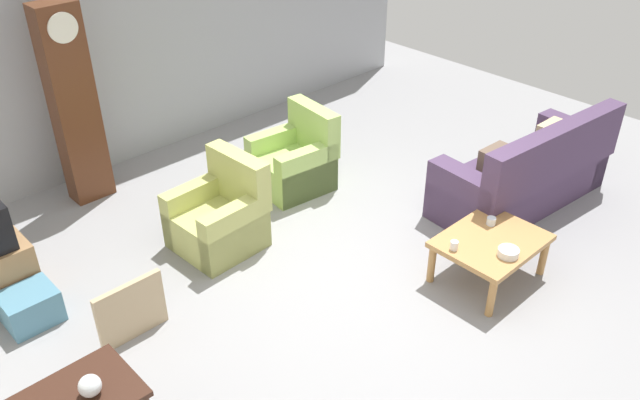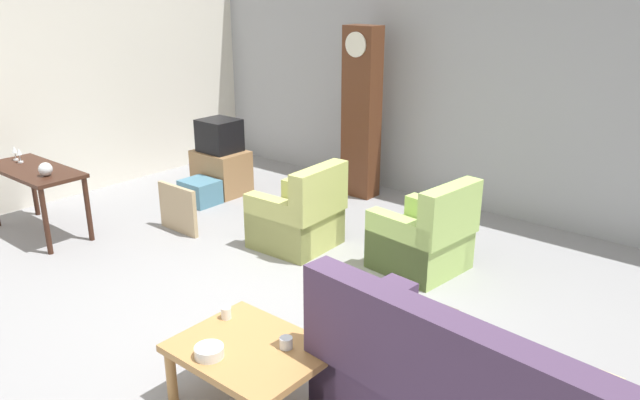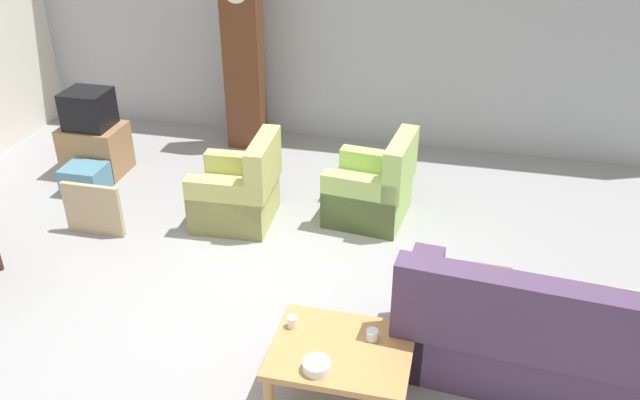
% 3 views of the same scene
% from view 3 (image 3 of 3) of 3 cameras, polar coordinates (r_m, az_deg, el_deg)
% --- Properties ---
extents(ground_plane, '(10.40, 10.40, 0.00)m').
position_cam_3_polar(ground_plane, '(5.69, -3.77, -9.06)').
color(ground_plane, gray).
extents(garage_door_wall, '(8.40, 0.16, 3.20)m').
position_cam_3_polar(garage_door_wall, '(8.19, 3.24, 15.73)').
color(garage_door_wall, '#9EA0A5').
rests_on(garage_door_wall, ground_plane).
extents(couch_floral, '(2.17, 1.06, 1.04)m').
position_cam_3_polar(couch_floral, '(5.06, 18.78, -11.43)').
color(couch_floral, '#4C3856').
rests_on(couch_floral, ground_plane).
extents(armchair_olive_near, '(0.83, 0.80, 0.92)m').
position_cam_3_polar(armchair_olive_near, '(6.74, -6.96, 0.55)').
color(armchair_olive_near, '#B7BC66').
rests_on(armchair_olive_near, ground_plane).
extents(armchair_olive_far, '(0.87, 0.84, 0.92)m').
position_cam_3_polar(armchair_olive_far, '(6.76, 4.53, 0.77)').
color(armchair_olive_far, '#A9CC69').
rests_on(armchair_olive_far, ground_plane).
extents(coffee_table_wood, '(0.96, 0.76, 0.44)m').
position_cam_3_polar(coffee_table_wood, '(4.67, 1.82, -13.13)').
color(coffee_table_wood, '#B27F47').
rests_on(coffee_table_wood, ground_plane).
extents(grandfather_clock, '(0.44, 0.30, 2.17)m').
position_cam_3_polar(grandfather_clock, '(8.13, -6.54, 11.74)').
color(grandfather_clock, '#562D19').
rests_on(grandfather_clock, ground_plane).
extents(tv_stand_cabinet, '(0.68, 0.52, 0.57)m').
position_cam_3_polar(tv_stand_cabinet, '(8.10, -18.68, 4.15)').
color(tv_stand_cabinet, '#997047').
rests_on(tv_stand_cabinet, ground_plane).
extents(tv_crt, '(0.48, 0.44, 0.42)m').
position_cam_3_polar(tv_crt, '(7.92, -19.25, 7.38)').
color(tv_crt, black).
rests_on(tv_crt, tv_stand_cabinet).
extents(framed_picture_leaning, '(0.60, 0.05, 0.54)m').
position_cam_3_polar(framed_picture_leaning, '(6.85, -18.88, -0.78)').
color(framed_picture_leaning, tan).
rests_on(framed_picture_leaning, ground_plane).
extents(storage_box_blue, '(0.44, 0.38, 0.31)m').
position_cam_3_polar(storage_box_blue, '(7.74, -19.46, 1.72)').
color(storage_box_blue, teal).
rests_on(storage_box_blue, ground_plane).
extents(cup_white_porcelain, '(0.07, 0.07, 0.08)m').
position_cam_3_polar(cup_white_porcelain, '(4.77, -2.38, -10.40)').
color(cup_white_porcelain, white).
rests_on(cup_white_porcelain, coffee_table_wood).
extents(cup_blue_rimmed, '(0.09, 0.09, 0.07)m').
position_cam_3_polar(cup_blue_rimmed, '(4.69, 4.49, -11.44)').
color(cup_blue_rimmed, silver).
rests_on(cup_blue_rimmed, coffee_table_wood).
extents(bowl_white_stacked, '(0.19, 0.19, 0.07)m').
position_cam_3_polar(bowl_white_stacked, '(4.45, -0.28, -14.04)').
color(bowl_white_stacked, white).
rests_on(bowl_white_stacked, coffee_table_wood).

